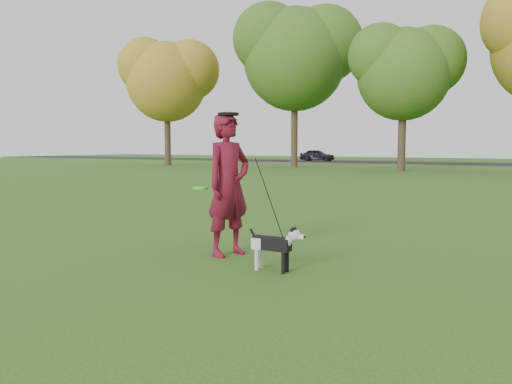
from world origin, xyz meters
The scene contains 7 objects.
ground centered at (0.00, 0.00, 0.00)m, with size 120.00×120.00×0.00m, color #285116.
road centered at (0.00, 40.00, 0.01)m, with size 120.00×7.00×0.02m, color black.
man centered at (-0.59, 0.14, 1.03)m, with size 0.75×0.49×2.05m, color #5A0C1D.
dog centered at (0.44, -0.38, 0.37)m, with size 0.79×0.16×0.60m.
car_left centered at (-15.52, 40.00, 0.60)m, with size 1.37×3.40×1.16m, color black.
man_held_items centered at (0.21, -0.15, 0.93)m, with size 1.65×0.68×1.66m.
tree_row centered at (-1.43, 26.07, 7.41)m, with size 51.74×8.86×12.01m.
Camera 1 is at (3.25, -5.92, 1.60)m, focal length 35.00 mm.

